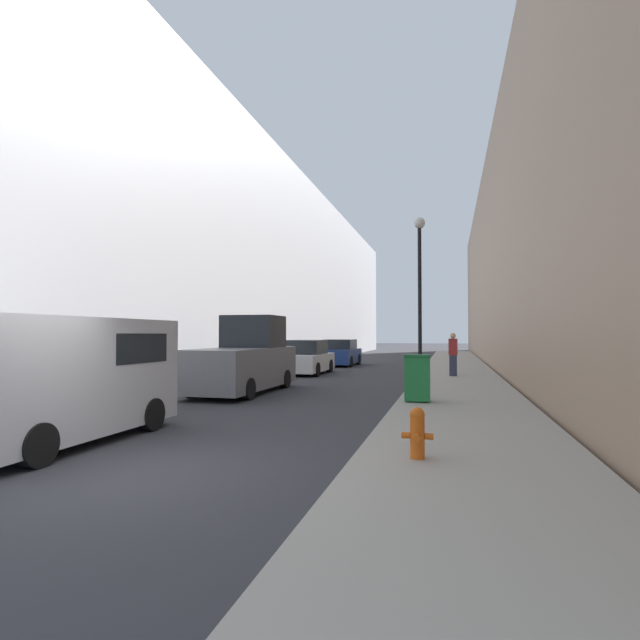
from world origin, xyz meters
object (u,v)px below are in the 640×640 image
(fire_hydrant, at_px, (417,432))
(pickup_truck, at_px, (245,361))
(white_van, at_px, (66,374))
(parked_sedan_near, at_px, (307,358))
(trash_bin, at_px, (417,378))
(pedestrian_on_sidewalk, at_px, (453,354))
(lamppost, at_px, (420,284))
(parked_sedan_far, at_px, (341,353))

(fire_hydrant, xyz_separation_m, pickup_truck, (-6.09, 8.09, 0.50))
(white_van, xyz_separation_m, parked_sedan_near, (-0.09, 15.52, -0.46))
(trash_bin, relative_size, white_van, 0.27)
(parked_sedan_near, distance_m, pedestrian_on_sidewalk, 6.88)
(fire_hydrant, distance_m, white_van, 6.13)
(fire_hydrant, relative_size, trash_bin, 0.59)
(lamppost, height_order, pickup_truck, lamppost)
(fire_hydrant, relative_size, pedestrian_on_sidewalk, 0.40)
(trash_bin, xyz_separation_m, white_van, (-5.72, -5.82, 0.43))
(fire_hydrant, height_order, white_van, white_van)
(trash_bin, xyz_separation_m, pickup_truck, (-5.72, 2.08, 0.26))
(fire_hydrant, distance_m, lamppost, 9.72)
(pedestrian_on_sidewalk, bearing_deg, trash_bin, -96.40)
(lamppost, distance_m, white_van, 10.88)
(white_van, bearing_deg, fire_hydrant, -1.88)
(lamppost, xyz_separation_m, pedestrian_on_sidewalk, (1.06, 5.20, -2.47))
(pedestrian_on_sidewalk, bearing_deg, fire_hydrant, -92.27)
(parked_sedan_far, bearing_deg, pickup_truck, -90.48)
(lamppost, relative_size, pedestrian_on_sidewalk, 3.09)
(white_van, relative_size, pedestrian_on_sidewalk, 2.52)
(trash_bin, height_order, lamppost, lamppost)
(parked_sedan_far, bearing_deg, parked_sedan_near, -91.78)
(parked_sedan_near, height_order, pedestrian_on_sidewalk, pedestrian_on_sidewalk)
(parked_sedan_near, bearing_deg, pedestrian_on_sidewalk, -10.78)
(fire_hydrant, bearing_deg, white_van, 178.12)
(white_van, relative_size, parked_sedan_near, 1.07)
(fire_hydrant, distance_m, parked_sedan_near, 16.89)
(fire_hydrant, relative_size, parked_sedan_near, 0.17)
(trash_bin, relative_size, pickup_truck, 0.23)
(trash_bin, distance_m, pickup_truck, 6.09)
(pedestrian_on_sidewalk, bearing_deg, parked_sedan_far, 129.55)
(trash_bin, relative_size, parked_sedan_far, 0.28)
(pickup_truck, bearing_deg, trash_bin, -19.97)
(trash_bin, height_order, white_van, white_van)
(trash_bin, relative_size, pedestrian_on_sidewalk, 0.68)
(fire_hydrant, distance_m, pedestrian_on_sidewalk, 14.46)
(lamppost, relative_size, white_van, 1.23)
(lamppost, bearing_deg, parked_sedan_far, 112.68)
(white_van, xyz_separation_m, pickup_truck, (-0.00, 7.89, -0.17))
(white_van, height_order, parked_sedan_far, white_van)
(white_van, bearing_deg, lamppost, 58.18)
(parked_sedan_near, relative_size, parked_sedan_far, 0.98)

